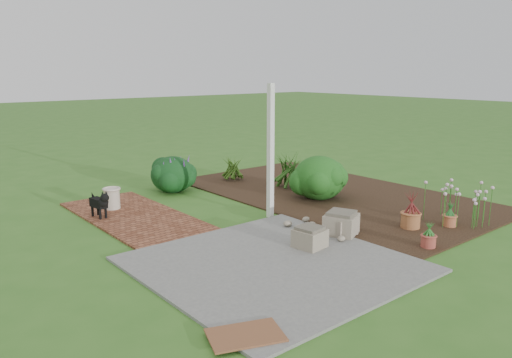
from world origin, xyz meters
TOP-DOWN VIEW (x-y plane):
  - ground at (0.00, 0.00)m, footprint 80.00×80.00m
  - concrete_patio at (-1.25, -1.75)m, footprint 3.50×3.50m
  - brick_path at (-1.70, 1.75)m, footprint 1.60×3.50m
  - garden_bed at (2.50, 0.50)m, footprint 4.00×7.00m
  - veranda_post at (0.30, 0.10)m, footprint 0.10×0.10m
  - stone_trough_near at (-0.38, -1.61)m, footprint 0.48×0.48m
  - stone_trough_mid at (0.48, -1.50)m, footprint 0.66×0.66m
  - stone_trough_far at (0.48, -1.49)m, footprint 0.45×0.45m
  - coir_doormat at (-2.80, -3.06)m, footprint 0.90×0.74m
  - black_dog at (-2.25, 1.98)m, footprint 0.22×0.57m
  - cream_ceramic_urn at (-1.82, 2.43)m, footprint 0.31×0.31m
  - evergreen_shrub at (1.96, 0.41)m, footprint 1.21×1.21m
  - agapanthus_clump_back at (2.16, 1.59)m, footprint 1.16×1.16m
  - agapanthus_clump_front at (1.65, 3.08)m, footprint 1.01×1.01m
  - pink_flower_patch at (2.64, -2.40)m, footprint 1.35×1.35m
  - terracotta_pot_bronze at (1.70, -2.03)m, footprint 0.34×0.34m
  - terracotta_pot_small_left at (2.32, -2.41)m, footprint 0.29×0.29m
  - terracotta_pot_small_right at (1.07, -2.77)m, footprint 0.27×0.27m
  - purple_flowering_bush at (-0.08, 3.05)m, footprint 1.03×1.03m

SIDE VIEW (x-z plane):
  - ground at x=0.00m, z-range 0.00..0.00m
  - garden_bed at x=2.50m, z-range 0.00..0.03m
  - concrete_patio at x=-1.25m, z-range 0.00..0.04m
  - brick_path at x=-1.70m, z-range 0.00..0.04m
  - coir_doormat at x=-2.80m, z-range 0.04..0.06m
  - terracotta_pot_small_right at x=1.07m, z-range 0.03..0.22m
  - terracotta_pot_small_left at x=2.32m, z-range 0.03..0.23m
  - terracotta_pot_bronze at x=1.70m, z-range 0.03..0.30m
  - stone_trough_near at x=-0.38m, z-range 0.04..0.32m
  - stone_trough_far at x=0.48m, z-range 0.04..0.32m
  - stone_trough_mid at x=0.48m, z-range 0.04..0.37m
  - cream_ceramic_urn at x=-1.82m, z-range 0.04..0.45m
  - black_dog at x=-2.25m, z-range 0.09..0.58m
  - agapanthus_clump_front at x=1.65m, z-range 0.03..0.72m
  - pink_flower_patch at x=2.64m, z-range 0.03..0.74m
  - purple_flowering_bush at x=-0.08m, z-range 0.00..0.84m
  - evergreen_shrub at x=1.96m, z-range 0.03..0.98m
  - agapanthus_clump_back at x=2.16m, z-range 0.03..1.01m
  - veranda_post at x=0.30m, z-range 0.00..2.50m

